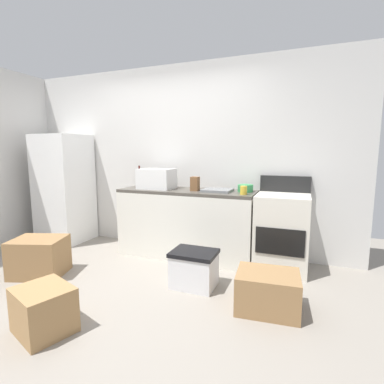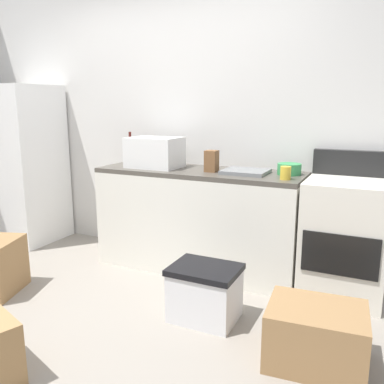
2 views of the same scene
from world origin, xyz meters
name	(u,v)px [view 1 (image 1 of 2)]	position (x,y,z in m)	size (l,w,h in m)	color
ground_plane	(115,291)	(0.00, 0.00, 0.00)	(6.00, 6.00, 0.00)	gray
wall_back	(177,159)	(0.00, 1.55, 1.30)	(5.00, 0.10, 2.60)	silver
kitchen_counter	(187,223)	(0.30, 1.20, 0.45)	(1.80, 0.60, 0.90)	silver
refrigerator	(65,189)	(-1.75, 1.15, 0.83)	(0.68, 0.66, 1.65)	white
stove_oven	(282,231)	(1.52, 1.21, 0.47)	(0.60, 0.61, 1.10)	silver
microwave	(157,179)	(-0.13, 1.17, 1.04)	(0.46, 0.34, 0.27)	white
sink_basin	(217,190)	(0.72, 1.19, 0.92)	(0.36, 0.32, 0.03)	slate
wine_bottle	(139,179)	(-0.50, 1.34, 1.01)	(0.07, 0.07, 0.30)	#591E19
coffee_mug	(244,190)	(1.08, 1.05, 0.95)	(0.08, 0.08, 0.10)	gold
knife_block	(195,184)	(0.43, 1.15, 0.99)	(0.10, 0.10, 0.18)	brown
mixing_bowl	(245,188)	(1.06, 1.29, 0.95)	(0.19, 0.19, 0.09)	#338C4C
cardboard_box_large	(39,257)	(-1.04, 0.02, 0.21)	(0.55, 0.43, 0.43)	olive
cardboard_box_medium	(44,310)	(-0.11, -0.75, 0.18)	(0.43, 0.37, 0.35)	#A37A4C
cardboard_box_small	(267,291)	(1.48, 0.20, 0.17)	(0.54, 0.42, 0.34)	olive
storage_bin	(194,269)	(0.71, 0.39, 0.19)	(0.46, 0.36, 0.38)	silver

